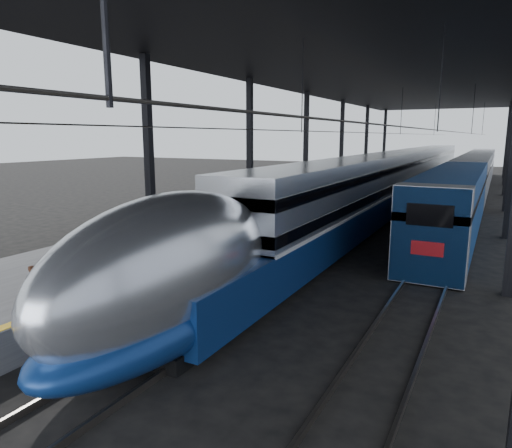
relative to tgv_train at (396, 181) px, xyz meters
The scene contains 8 objects.
ground 24.37m from the tgv_train, 94.72° to the right, with size 160.00×160.00×0.00m, color black.
platform 7.07m from the tgv_train, 142.55° to the right, with size 6.00×80.00×1.00m, color #4C4C4F.
yellow_strip 5.09m from the tgv_train, 122.66° to the right, with size 0.30×80.00×0.01m, color gold.
rails 5.23m from the tgv_train, 59.31° to the right, with size 6.52×80.00×0.16m.
canopy 8.34m from the tgv_train, 91.35° to the right, with size 18.00×75.00×9.47m.
tgv_train is the anchor object (origin of this frame).
second_train 9.17m from the tgv_train, 56.95° to the left, with size 2.61×56.05×3.59m.
child 29.04m from the tgv_train, 96.96° to the right, with size 0.36×0.24×1.00m, color #452517.
Camera 1 is at (8.97, -11.95, 5.29)m, focal length 32.00 mm.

